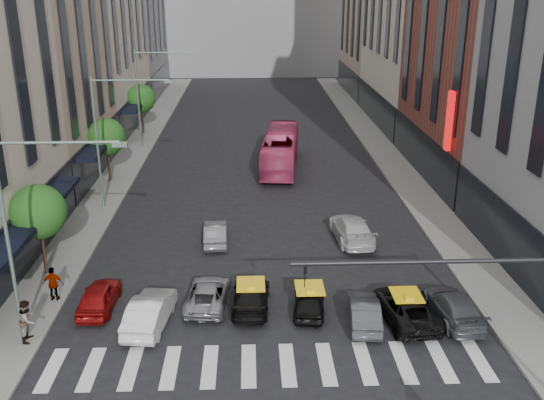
{
  "coord_description": "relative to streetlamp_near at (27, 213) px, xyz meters",
  "views": [
    {
      "loc": [
        -0.83,
        -19.57,
        14.87
      ],
      "look_at": [
        0.29,
        10.39,
        4.0
      ],
      "focal_mm": 40.0,
      "sensor_mm": 36.0,
      "label": 1
    }
  ],
  "objects": [
    {
      "name": "car_red",
      "position": [
        1.89,
        2.35,
        -5.25
      ],
      "size": [
        1.63,
        3.87,
        1.31
      ],
      "primitive_type": "imported",
      "rotation": [
        0.0,
        0.0,
        3.12
      ],
      "color": "maroon",
      "rests_on": "ground"
    },
    {
      "name": "car_silver",
      "position": [
        7.07,
        2.57,
        -5.32
      ],
      "size": [
        2.27,
        4.36,
        1.17
      ],
      "primitive_type": "imported",
      "rotation": [
        0.0,
        0.0,
        3.06
      ],
      "color": "gray",
      "rests_on": "ground"
    },
    {
      "name": "streetlamp_near",
      "position": [
        0.0,
        0.0,
        0.0
      ],
      "size": [
        5.38,
        0.25,
        9.0
      ],
      "color": "gray",
      "rests_on": "sidewalk_left"
    },
    {
      "name": "ground",
      "position": [
        10.04,
        -4.0,
        -5.9
      ],
      "size": [
        160.0,
        160.0,
        0.0
      ],
      "primitive_type": "plane",
      "color": "black",
      "rests_on": "ground"
    },
    {
      "name": "car_grey_mid",
      "position": [
        14.34,
        0.55,
        -5.28
      ],
      "size": [
        1.67,
        3.91,
        1.25
      ],
      "primitive_type": "imported",
      "rotation": [
        0.0,
        0.0,
        3.05
      ],
      "color": "#383B3F",
      "rests_on": "ground"
    },
    {
      "name": "car_row2_left",
      "position": [
        7.07,
        10.0,
        -5.28
      ],
      "size": [
        1.5,
        3.86,
        1.25
      ],
      "primitive_type": "imported",
      "rotation": [
        0.0,
        0.0,
        3.19
      ],
      "color": "gray",
      "rests_on": "ground"
    },
    {
      "name": "pedestrian_far",
      "position": [
        -0.42,
        3.05,
        -4.88
      ],
      "size": [
        1.05,
        0.49,
        1.74
      ],
      "primitive_type": "imported",
      "rotation": [
        0.0,
        0.0,
        3.08
      ],
      "color": "gray",
      "rests_on": "sidewalk_left"
    },
    {
      "name": "building_left_b",
      "position": [
        -6.96,
        24.0,
        6.1
      ],
      "size": [
        8.0,
        16.0,
        24.0
      ],
      "primitive_type": "cube",
      "color": "tan",
      "rests_on": "ground"
    },
    {
      "name": "car_row2_right",
      "position": [
        15.3,
        10.09,
        -5.16
      ],
      "size": [
        2.46,
        5.28,
        1.49
      ],
      "primitive_type": "imported",
      "rotation": [
        0.0,
        0.0,
        3.21
      ],
      "color": "silver",
      "rests_on": "ground"
    },
    {
      "name": "pedestrian_near",
      "position": [
        -0.47,
        -0.46,
        -4.8
      ],
      "size": [
        0.74,
        0.94,
        1.91
      ],
      "primitive_type": "imported",
      "rotation": [
        0.0,
        0.0,
        1.59
      ],
      "color": "gray",
      "rests_on": "sidewalk_left"
    },
    {
      "name": "streetlamp_mid",
      "position": [
        0.0,
        16.0,
        0.0
      ],
      "size": [
        5.38,
        0.25,
        9.0
      ],
      "color": "gray",
      "rests_on": "sidewalk_left"
    },
    {
      "name": "tree_far",
      "position": [
        -1.76,
        38.0,
        -2.25
      ],
      "size": [
        2.88,
        2.88,
        4.95
      ],
      "color": "black",
      "rests_on": "sidewalk_left"
    },
    {
      "name": "sidewalk_left",
      "position": [
        -1.46,
        26.0,
        -5.83
      ],
      "size": [
        3.0,
        96.0,
        0.15
      ],
      "primitive_type": "cube",
      "color": "slate",
      "rests_on": "ground"
    },
    {
      "name": "car_white_front",
      "position": [
        4.56,
        0.79,
        -5.18
      ],
      "size": [
        2.06,
        4.53,
        1.44
      ],
      "primitive_type": "imported",
      "rotation": [
        0.0,
        0.0,
        3.02
      ],
      "color": "silver",
      "rests_on": "ground"
    },
    {
      "name": "building_right_b",
      "position": [
        27.04,
        23.0,
        7.1
      ],
      "size": [
        8.0,
        18.0,
        26.0
      ],
      "primitive_type": "cube",
      "color": "brown",
      "rests_on": "ground"
    },
    {
      "name": "bus",
      "position": [
        11.77,
        25.48,
        -4.34
      ],
      "size": [
        3.81,
        11.43,
        3.12
      ],
      "primitive_type": "imported",
      "rotation": [
        0.0,
        0.0,
        3.03
      ],
      "color": "#C53967",
      "rests_on": "ground"
    },
    {
      "name": "tree_near",
      "position": [
        -1.76,
        6.0,
        -2.25
      ],
      "size": [
        2.88,
        2.88,
        4.95
      ],
      "color": "black",
      "rests_on": "sidewalk_left"
    },
    {
      "name": "taxi_right",
      "position": [
        16.32,
        0.82,
        -5.27
      ],
      "size": [
        2.69,
        4.83,
        1.28
      ],
      "primitive_type": "imported",
      "rotation": [
        0.0,
        0.0,
        3.27
      ],
      "color": "black",
      "rests_on": "ground"
    },
    {
      "name": "taxi_center",
      "position": [
        11.94,
        1.74,
        -5.29
      ],
      "size": [
        1.87,
        3.76,
        1.23
      ],
      "primitive_type": "imported",
      "rotation": [
        0.0,
        0.0,
        3.02
      ],
      "color": "black",
      "rests_on": "ground"
    },
    {
      "name": "traffic_signal",
      "position": [
        17.74,
        -5.0,
        -1.43
      ],
      "size": [
        10.1,
        0.2,
        6.0
      ],
      "color": "black",
      "rests_on": "ground"
    },
    {
      "name": "sidewalk_right",
      "position": [
        21.54,
        26.0,
        -5.83
      ],
      "size": [
        3.0,
        96.0,
        0.15
      ],
      "primitive_type": "cube",
      "color": "slate",
      "rests_on": "ground"
    },
    {
      "name": "taxi_left",
      "position": [
        9.17,
        2.2,
        -5.28
      ],
      "size": [
        1.97,
        4.38,
        1.24
      ],
      "primitive_type": "imported",
      "rotation": [
        0.0,
        0.0,
        3.09
      ],
      "color": "black",
      "rests_on": "ground"
    },
    {
      "name": "liberty_sign",
      "position": [
        22.64,
        16.0,
        0.1
      ],
      "size": [
        0.3,
        0.7,
        4.0
      ],
      "color": "red",
      "rests_on": "ground"
    },
    {
      "name": "car_grey_curb",
      "position": [
        18.55,
        0.83,
        -5.25
      ],
      "size": [
        2.11,
        4.63,
        1.31
      ],
      "primitive_type": "imported",
      "rotation": [
        0.0,
        0.0,
        3.2
      ],
      "color": "#43474C",
      "rests_on": "ground"
    },
    {
      "name": "streetlamp_far",
      "position": [
        0.0,
        32.0,
        0.0
      ],
      "size": [
        5.38,
        0.25,
        9.0
      ],
      "color": "gray",
      "rests_on": "sidewalk_left"
    },
    {
      "name": "tree_mid",
      "position": [
        -1.76,
        22.0,
        -2.25
      ],
      "size": [
        2.88,
        2.88,
        4.95
      ],
      "color": "black",
      "rests_on": "sidewalk_left"
    }
  ]
}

